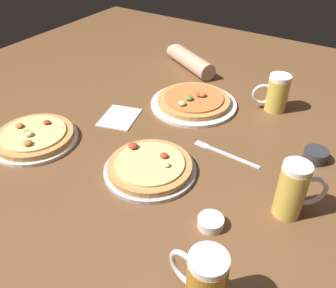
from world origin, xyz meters
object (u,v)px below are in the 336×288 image
(pizza_plate_far, at_px, (194,102))
(ramekin_sauce, at_px, (316,155))
(ramekin_butter, at_px, (211,222))
(napkin_folded, at_px, (120,117))
(pizza_plate_side, at_px, (150,167))
(beer_mug_dark, at_px, (204,282))
(beer_mug_amber, at_px, (293,190))
(pizza_plate_near, at_px, (35,137))
(diner_arm, at_px, (188,59))
(beer_mug_pale, at_px, (276,93))
(fork_left, at_px, (225,153))

(pizza_plate_far, height_order, ramekin_sauce, pizza_plate_far)
(ramekin_butter, xyz_separation_m, napkin_folded, (-0.51, 0.28, -0.01))
(pizza_plate_side, bearing_deg, beer_mug_dark, -40.98)
(beer_mug_dark, height_order, ramekin_butter, beer_mug_dark)
(ramekin_sauce, bearing_deg, beer_mug_amber, -90.93)
(pizza_plate_near, bearing_deg, diner_arm, 80.69)
(pizza_plate_far, relative_size, napkin_folded, 2.17)
(beer_mug_dark, distance_m, ramekin_sauce, 0.61)
(beer_mug_amber, bearing_deg, napkin_folded, 169.05)
(beer_mug_pale, bearing_deg, ramekin_butter, -84.84)
(beer_mug_dark, relative_size, beer_mug_pale, 1.12)
(pizza_plate_far, xyz_separation_m, fork_left, (0.23, -0.22, -0.01))
(pizza_plate_side, distance_m, napkin_folded, 0.32)
(pizza_plate_side, xyz_separation_m, beer_mug_dark, (0.32, -0.28, 0.06))
(pizza_plate_far, distance_m, ramekin_sauce, 0.49)
(pizza_plate_side, height_order, napkin_folded, pizza_plate_side)
(pizza_plate_near, distance_m, beer_mug_pale, 0.87)
(beer_mug_pale, bearing_deg, fork_left, -96.05)
(napkin_folded, bearing_deg, beer_mug_pale, 38.54)
(pizza_plate_far, distance_m, diner_arm, 0.36)
(pizza_plate_side, relative_size, ramekin_butter, 4.13)
(ramekin_sauce, distance_m, fork_left, 0.28)
(ramekin_butter, bearing_deg, beer_mug_dark, -67.69)
(beer_mug_amber, distance_m, diner_arm, 0.94)
(diner_arm, bearing_deg, beer_mug_amber, -43.92)
(beer_mug_amber, bearing_deg, pizza_plate_side, -171.50)
(fork_left, bearing_deg, pizza_plate_near, -153.92)
(pizza_plate_near, height_order, beer_mug_amber, beer_mug_amber)
(pizza_plate_side, distance_m, beer_mug_amber, 0.40)
(beer_mug_amber, xyz_separation_m, ramekin_sauce, (0.00, 0.26, -0.06))
(pizza_plate_near, distance_m, diner_arm, 0.80)
(pizza_plate_side, xyz_separation_m, diner_arm, (-0.28, 0.71, 0.02))
(beer_mug_amber, height_order, beer_mug_pale, beer_mug_amber)
(beer_mug_dark, relative_size, beer_mug_amber, 0.98)
(pizza_plate_near, relative_size, ramekin_sauce, 3.85)
(beer_mug_dark, bearing_deg, ramekin_butter, 112.31)
(ramekin_sauce, height_order, ramekin_butter, ramekin_sauce)
(beer_mug_pale, relative_size, ramekin_sauce, 1.92)
(ramekin_butter, height_order, diner_arm, diner_arm)
(beer_mug_amber, relative_size, ramekin_sauce, 2.20)
(beer_mug_dark, xyz_separation_m, diner_arm, (-0.61, 0.99, -0.04))
(beer_mug_amber, bearing_deg, ramekin_butter, -134.95)
(ramekin_sauce, xyz_separation_m, ramekin_butter, (-0.15, -0.41, -0.01))
(pizza_plate_near, distance_m, beer_mug_dark, 0.76)
(beer_mug_pale, distance_m, napkin_folded, 0.58)
(beer_mug_amber, bearing_deg, pizza_plate_far, 143.46)
(pizza_plate_far, relative_size, diner_arm, 1.06)
(beer_mug_dark, bearing_deg, beer_mug_pale, 99.33)
(pizza_plate_far, height_order, diner_arm, diner_arm)
(ramekin_butter, bearing_deg, diner_arm, 123.40)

